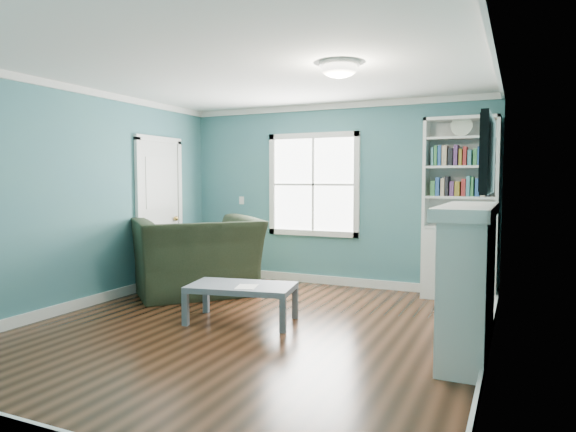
% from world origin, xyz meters
% --- Properties ---
extents(floor, '(5.00, 5.00, 0.00)m').
position_xyz_m(floor, '(0.00, 0.00, 0.00)').
color(floor, black).
rests_on(floor, ground).
extents(room_walls, '(5.00, 5.00, 5.00)m').
position_xyz_m(room_walls, '(0.00, 0.00, 1.58)').
color(room_walls, '#3A707E').
rests_on(room_walls, ground).
extents(trim, '(4.50, 5.00, 2.60)m').
position_xyz_m(trim, '(0.00, 0.00, 1.24)').
color(trim, white).
rests_on(trim, ground).
extents(window, '(1.40, 0.06, 1.50)m').
position_xyz_m(window, '(-0.30, 2.49, 1.45)').
color(window, white).
rests_on(window, room_walls).
extents(bookshelf, '(0.90, 0.35, 2.31)m').
position_xyz_m(bookshelf, '(1.77, 2.30, 0.92)').
color(bookshelf, silver).
rests_on(bookshelf, ground).
extents(fireplace, '(0.44, 1.58, 1.30)m').
position_xyz_m(fireplace, '(2.08, 0.20, 0.64)').
color(fireplace, black).
rests_on(fireplace, ground).
extents(tv, '(0.06, 1.10, 0.65)m').
position_xyz_m(tv, '(2.20, 0.20, 1.72)').
color(tv, black).
rests_on(tv, fireplace).
extents(door, '(0.12, 0.98, 2.17)m').
position_xyz_m(door, '(-2.22, 1.40, 1.07)').
color(door, silver).
rests_on(door, ground).
extents(ceiling_fixture, '(0.38, 0.38, 0.15)m').
position_xyz_m(ceiling_fixture, '(0.90, 0.10, 2.55)').
color(ceiling_fixture, white).
rests_on(ceiling_fixture, room_walls).
extents(light_switch, '(0.08, 0.01, 0.12)m').
position_xyz_m(light_switch, '(-1.50, 2.48, 1.20)').
color(light_switch, white).
rests_on(light_switch, room_walls).
extents(recliner, '(1.80, 1.84, 1.37)m').
position_xyz_m(recliner, '(-1.45, 1.16, 0.68)').
color(recliner, black).
rests_on(recliner, ground).
extents(coffee_table, '(1.20, 0.80, 0.40)m').
position_xyz_m(coffee_table, '(-0.22, 0.23, 0.35)').
color(coffee_table, '#535B64').
rests_on(coffee_table, ground).
extents(paper_sheet, '(0.27, 0.31, 0.00)m').
position_xyz_m(paper_sheet, '(-0.12, 0.14, 0.41)').
color(paper_sheet, white).
rests_on(paper_sheet, coffee_table).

